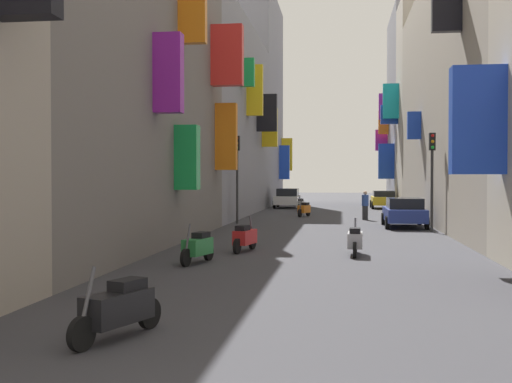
# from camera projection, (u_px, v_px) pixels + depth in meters

# --- Properties ---
(ground_plane) EXTENTS (140.00, 140.00, 0.00)m
(ground_plane) POSITION_uv_depth(u_px,v_px,m) (327.00, 224.00, 32.47)
(ground_plane) COLOR #38383D
(building_left_mid_a) EXTENTS (7.40, 18.23, 12.98)m
(building_left_mid_a) POSITION_uv_depth(u_px,v_px,m) (88.00, 58.00, 22.05)
(building_left_mid_a) COLOR slate
(building_left_mid_a) RESTS_ON ground
(building_left_mid_b) EXTENTS (7.37, 19.97, 12.14)m
(building_left_mid_b) POSITION_uv_depth(u_px,v_px,m) (205.00, 120.00, 40.98)
(building_left_mid_b) COLOR gray
(building_left_mid_b) RESTS_ON ground
(building_left_mid_c) EXTENTS (7.02, 12.37, 18.15)m
(building_left_mid_c) POSITION_uv_depth(u_px,v_px,m) (243.00, 103.00, 56.94)
(building_left_mid_c) COLOR gray
(building_left_mid_c) RESTS_ON ground
(building_right_mid_a) EXTENTS (7.05, 27.00, 12.93)m
(building_right_mid_a) POSITION_uv_depth(u_px,v_px,m) (489.00, 95.00, 31.85)
(building_right_mid_a) COLOR #9E9384
(building_right_mid_a) RESTS_ON ground
(building_right_mid_b) EXTENTS (7.32, 5.53, 15.56)m
(building_right_mid_b) POSITION_uv_depth(u_px,v_px,m) (439.00, 106.00, 47.95)
(building_right_mid_b) COLOR #B2A899
(building_right_mid_b) RESTS_ON ground
(building_right_mid_c) EXTENTS (7.28, 10.37, 16.72)m
(building_right_mid_c) POSITION_uv_depth(u_px,v_px,m) (426.00, 109.00, 55.81)
(building_right_mid_c) COLOR gray
(building_right_mid_c) RESTS_ON ground
(parked_car_yellow) EXTENTS (1.96, 3.98, 1.37)m
(parked_car_yellow) POSITION_uv_depth(u_px,v_px,m) (384.00, 199.00, 49.28)
(parked_car_yellow) COLOR gold
(parked_car_yellow) RESTS_ON ground
(parked_car_white) EXTENTS (2.01, 4.27, 1.52)m
(parked_car_white) POSITION_uv_depth(u_px,v_px,m) (288.00, 198.00, 50.32)
(parked_car_white) COLOR white
(parked_car_white) RESTS_ON ground
(parked_car_blue) EXTENTS (1.96, 4.25, 1.40)m
(parked_car_blue) POSITION_uv_depth(u_px,v_px,m) (404.00, 212.00, 30.52)
(parked_car_blue) COLOR navy
(parked_car_blue) RESTS_ON ground
(scooter_black) EXTENTS (0.83, 1.89, 1.13)m
(scooter_black) POSITION_uv_depth(u_px,v_px,m) (118.00, 308.00, 9.32)
(scooter_black) COLOR black
(scooter_black) RESTS_ON ground
(scooter_silver) EXTENTS (0.48, 1.97, 1.13)m
(scooter_silver) POSITION_uv_depth(u_px,v_px,m) (355.00, 240.00, 19.43)
(scooter_silver) COLOR #ADADB2
(scooter_silver) RESTS_ON ground
(scooter_red) EXTENTS (0.66, 1.84, 1.13)m
(scooter_red) POSITION_uv_depth(u_px,v_px,m) (245.00, 237.00, 20.40)
(scooter_red) COLOR red
(scooter_red) RESTS_ON ground
(scooter_white) EXTENTS (0.53, 1.79, 1.13)m
(scooter_white) POSITION_uv_depth(u_px,v_px,m) (300.00, 204.00, 45.95)
(scooter_white) COLOR silver
(scooter_white) RESTS_ON ground
(scooter_green) EXTENTS (0.69, 1.83, 1.13)m
(scooter_green) POSITION_uv_depth(u_px,v_px,m) (198.00, 247.00, 17.56)
(scooter_green) COLOR #287F3D
(scooter_green) RESTS_ON ground
(scooter_orange) EXTENTS (0.76, 1.73, 1.13)m
(scooter_orange) POSITION_uv_depth(u_px,v_px,m) (304.00, 209.00, 38.78)
(scooter_orange) COLOR orange
(scooter_orange) RESTS_ON ground
(pedestrian_near_left) EXTENTS (0.44, 0.44, 1.62)m
(pedestrian_near_left) POSITION_uv_depth(u_px,v_px,m) (365.00, 206.00, 35.80)
(pedestrian_near_left) COLOR #2E2E2E
(pedestrian_near_left) RESTS_ON ground
(traffic_light_near_corner) EXTENTS (0.26, 0.34, 4.52)m
(traffic_light_near_corner) POSITION_uv_depth(u_px,v_px,m) (237.00, 164.00, 32.88)
(traffic_light_near_corner) COLOR #2D2D2D
(traffic_light_near_corner) RESTS_ON ground
(traffic_light_far_corner) EXTENTS (0.26, 0.34, 4.29)m
(traffic_light_far_corner) POSITION_uv_depth(u_px,v_px,m) (432.00, 165.00, 27.56)
(traffic_light_far_corner) COLOR #2D2D2D
(traffic_light_far_corner) RESTS_ON ground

